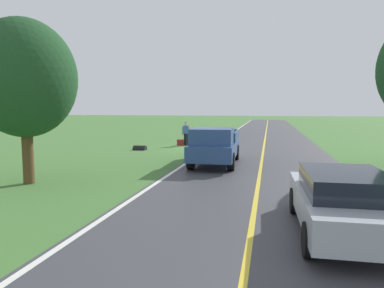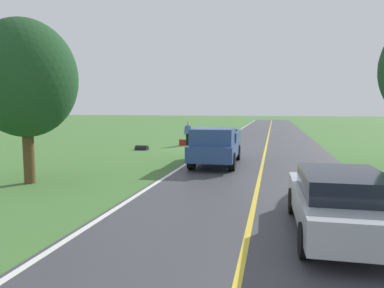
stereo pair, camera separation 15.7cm
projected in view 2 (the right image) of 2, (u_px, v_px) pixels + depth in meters
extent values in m
plane|color=#427033|center=(199.00, 148.00, 24.19)|extent=(200.00, 200.00, 0.00)
cube|color=#3D3D42|center=(265.00, 149.00, 23.17)|extent=(7.66, 120.00, 0.00)
cube|color=silver|center=(211.00, 148.00, 24.00)|extent=(0.16, 117.60, 0.00)
cube|color=gold|center=(266.00, 149.00, 23.17)|extent=(0.14, 117.60, 0.00)
cylinder|color=black|center=(189.00, 140.00, 25.37)|extent=(0.18, 0.18, 0.88)
cylinder|color=black|center=(187.00, 139.00, 25.66)|extent=(0.18, 0.18, 0.88)
cube|color=#335999|center=(188.00, 130.00, 25.44)|extent=(0.42, 0.28, 0.58)
sphere|color=tan|center=(188.00, 124.00, 25.40)|extent=(0.23, 0.23, 0.23)
sphere|color=#4C564C|center=(188.00, 123.00, 25.39)|extent=(0.20, 0.20, 0.20)
cube|color=black|center=(189.00, 129.00, 25.63)|extent=(0.33, 0.22, 0.44)
cylinder|color=tan|center=(191.00, 131.00, 25.36)|extent=(0.10, 0.10, 0.58)
cylinder|color=tan|center=(185.00, 131.00, 25.51)|extent=(0.10, 0.10, 0.58)
cube|color=maroon|center=(182.00, 142.00, 25.61)|extent=(0.47, 0.23, 0.45)
cube|color=#2D4C84|center=(217.00, 149.00, 17.18)|extent=(2.16, 5.46, 0.70)
cube|color=#2D4C84|center=(213.00, 136.00, 15.95)|extent=(1.90, 2.21, 0.72)
cube|color=black|center=(213.00, 135.00, 15.94)|extent=(1.72, 1.34, 0.43)
cube|color=#2D4C84|center=(238.00, 136.00, 17.99)|extent=(0.19, 3.03, 0.45)
cube|color=#2D4C84|center=(202.00, 135.00, 18.36)|extent=(0.19, 3.03, 0.45)
cube|color=#2D4C84|center=(223.00, 133.00, 19.65)|extent=(1.84, 0.15, 0.45)
cylinder|color=black|center=(232.00, 162.00, 15.33)|extent=(0.32, 0.81, 0.80)
cylinder|color=black|center=(192.00, 160.00, 15.69)|extent=(0.32, 0.81, 0.80)
cylinder|color=black|center=(237.00, 152.00, 18.55)|extent=(0.32, 0.81, 0.80)
cylinder|color=black|center=(204.00, 151.00, 18.90)|extent=(0.32, 0.81, 0.80)
cube|color=#B2B7C1|center=(340.00, 206.00, 7.55)|extent=(1.96, 4.45, 0.62)
cube|color=black|center=(343.00, 183.00, 7.30)|extent=(1.69, 2.42, 0.46)
cylinder|color=black|center=(294.00, 201.00, 9.12)|extent=(0.26, 0.67, 0.66)
cylinder|color=black|center=(363.00, 204.00, 8.78)|extent=(0.26, 0.67, 0.66)
cylinder|color=black|center=(306.00, 240.00, 6.39)|extent=(0.26, 0.67, 0.66)
cylinder|color=brown|center=(29.00, 153.00, 12.72)|extent=(0.39, 0.39, 2.24)
ellipsoid|color=#1E4723|center=(25.00, 78.00, 12.45)|extent=(3.64, 3.64, 4.19)
cylinder|color=black|center=(142.00, 150.00, 22.97)|extent=(0.80, 0.60, 0.60)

